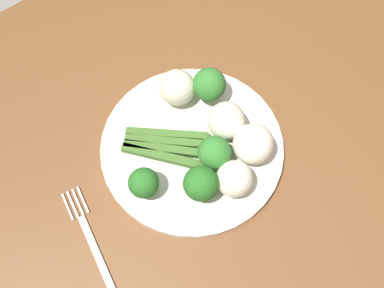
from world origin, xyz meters
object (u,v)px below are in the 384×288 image
dining_table (207,172)px  broccoli_left (201,184)px  broccoli_front (209,85)px  broccoli_back (214,153)px  fork (90,238)px  cauliflower_near_center (235,179)px  cauliflower_front_left (226,121)px  cauliflower_mid (177,88)px  plate (192,147)px  asparagus_bundle (165,146)px  broccoli_back_right (144,183)px  cauliflower_right (253,144)px

dining_table → broccoli_left: broccoli_left is taller
broccoli_left → broccoli_front: bearing=47.4°
broccoli_back → fork: broccoli_back is taller
cauliflower_near_center → dining_table: bearing=79.4°
cauliflower_front_left → fork: bearing=-177.3°
broccoli_back → cauliflower_front_left: 0.06m
broccoli_left → cauliflower_front_left: size_ratio=1.07×
cauliflower_near_center → broccoli_front: bearing=65.1°
broccoli_left → cauliflower_mid: size_ratio=1.08×
plate → cauliflower_mid: 0.10m
asparagus_bundle → fork: 0.17m
cauliflower_mid → fork: 0.26m
broccoli_left → cauliflower_near_center: (0.04, -0.02, -0.01)m
cauliflower_near_center → fork: 0.22m
broccoli_back → cauliflower_near_center: size_ratio=1.11×
broccoli_front → cauliflower_front_left: bearing=-104.6°
plate → broccoli_front: (0.07, 0.05, 0.04)m
broccoli_back_right → fork: (-0.10, -0.00, -0.04)m
broccoli_front → asparagus_bundle: bearing=-164.4°
plate → broccoli_back_right: (-0.10, -0.02, 0.04)m
broccoli_left → cauliflower_right: same height
broccoli_back → cauliflower_front_left: size_ratio=1.03×
cauliflower_near_center → cauliflower_right: (0.06, 0.02, 0.00)m
plate → cauliflower_right: 0.10m
broccoli_back_right → fork: bearing=-177.3°
asparagus_bundle → cauliflower_right: size_ratio=2.06×
broccoli_front → broccoli_back_right: size_ratio=1.18×
broccoli_left → plate: bearing=61.9°
dining_table → fork: fork is taller
broccoli_left → fork: (-0.16, 0.05, -0.05)m
broccoli_back_right → broccoli_back: bearing=-12.7°
plate → fork: 0.20m
plate → cauliflower_mid: (0.03, 0.08, 0.04)m
cauliflower_mid → asparagus_bundle: bearing=-138.3°
cauliflower_right → fork: cauliflower_right is taller
asparagus_bundle → cauliflower_right: (0.10, -0.09, 0.02)m
cauliflower_right → cauliflower_front_left: bearing=96.8°
cauliflower_mid → fork: bearing=-156.1°
plate → broccoli_left: (-0.04, -0.07, 0.04)m
plate → cauliflower_front_left: 0.07m
cauliflower_front_left → fork: size_ratio=0.35×
dining_table → broccoli_left: (-0.06, -0.05, 0.15)m
cauliflower_near_center → cauliflower_mid: size_ratio=0.94×
asparagus_bundle → cauliflower_front_left: cauliflower_front_left is taller
cauliflower_mid → cauliflower_front_left: bearing=-75.4°
asparagus_bundle → broccoli_front: (0.11, 0.03, 0.03)m
plate → broccoli_back_right: broccoli_back_right is taller
broccoli_left → fork: 0.18m
cauliflower_front_left → cauliflower_near_center: 0.09m
broccoli_front → broccoli_back_right: broccoli_front is taller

